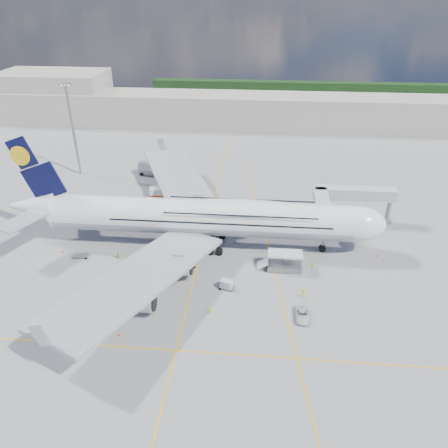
# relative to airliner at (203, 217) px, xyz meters

# --- Properties ---
(ground) EXTENTS (300.00, 300.00, 0.00)m
(ground) POSITION_rel_airliner_xyz_m (-0.26, -10.00, -6.87)
(ground) COLOR gray
(ground) RESTS_ON ground
(taxi_line_main) EXTENTS (0.25, 220.00, 0.01)m
(taxi_line_main) POSITION_rel_airliner_xyz_m (-0.26, -10.00, -6.86)
(taxi_line_main) COLOR #EDAD0C
(taxi_line_main) RESTS_ON ground
(taxi_line_cross) EXTENTS (120.00, 0.25, 0.01)m
(taxi_line_cross) POSITION_rel_airliner_xyz_m (-0.26, -30.00, -6.86)
(taxi_line_cross) COLOR #EDAD0C
(taxi_line_cross) RESTS_ON ground
(taxi_line_diag) EXTENTS (14.16, 99.06, 0.01)m
(taxi_line_diag) POSITION_rel_airliner_xyz_m (13.74, -0.00, -6.86)
(taxi_line_diag) COLOR #EDAD0C
(taxi_line_diag) RESTS_ON ground
(airliner) EXTENTS (77.26, 79.15, 23.71)m
(airliner) POSITION_rel_airliner_xyz_m (0.00, 0.00, 0.00)
(airliner) COLOR white
(airliner) RESTS_ON ground
(jet_bridge) EXTENTS (18.80, 12.10, 8.50)m
(jet_bridge) POSITION_rel_airliner_xyz_m (29.55, 10.94, -0.02)
(jet_bridge) COLOR #B7B7BC
(jet_bridge) RESTS_ON ground
(cargo_loader) EXTENTS (8.53, 3.20, 3.67)m
(cargo_loader) POSITION_rel_airliner_xyz_m (16.56, -7.11, -5.62)
(cargo_loader) COLOR silver
(cargo_loader) RESTS_ON ground
(light_mast) EXTENTS (3.00, 0.70, 25.50)m
(light_mast) POSITION_rel_airliner_xyz_m (-40.26, 35.00, 6.34)
(light_mast) COLOR gray
(light_mast) RESTS_ON ground
(terminal) EXTENTS (180.00, 16.00, 12.00)m
(terminal) POSITION_rel_airliner_xyz_m (-0.26, 85.00, -0.87)
(terminal) COLOR #B2AD9E
(terminal) RESTS_ON ground
(hangar) EXTENTS (40.00, 22.00, 18.00)m
(hangar) POSITION_rel_airliner_xyz_m (-70.26, 90.00, 2.13)
(hangar) COLOR #B2AD9E
(hangar) RESTS_ON ground
(tree_line) EXTENTS (160.00, 6.00, 8.00)m
(tree_line) POSITION_rel_airliner_xyz_m (39.74, 130.00, -2.87)
(tree_line) COLOR #193814
(tree_line) RESTS_ON ground
(dolly_row_a) EXTENTS (3.75, 2.49, 0.51)m
(dolly_row_a) POSITION_rel_airliner_xyz_m (-13.88, -9.25, -6.48)
(dolly_row_a) COLOR gray
(dolly_row_a) RESTS_ON ground
(dolly_row_b) EXTENTS (3.50, 2.15, 2.09)m
(dolly_row_b) POSITION_rel_airliner_xyz_m (-13.73, -21.08, -5.74)
(dolly_row_b) COLOR gray
(dolly_row_b) RESTS_ON ground
(dolly_row_c) EXTENTS (2.92, 2.17, 0.38)m
(dolly_row_c) POSITION_rel_airliner_xyz_m (-14.83, -17.58, -6.57)
(dolly_row_c) COLOR gray
(dolly_row_c) RESTS_ON ground
(dolly_back) EXTENTS (3.50, 2.19, 0.48)m
(dolly_back) POSITION_rel_airliner_xyz_m (-24.18, -6.62, -6.49)
(dolly_back) COLOR gray
(dolly_back) RESTS_ON ground
(dolly_nose_far) EXTENTS (3.22, 2.46, 1.81)m
(dolly_nose_far) POSITION_rel_airliner_xyz_m (6.08, -14.24, -5.89)
(dolly_nose_far) COLOR gray
(dolly_nose_far) RESTS_ON ground
(dolly_nose_near) EXTENTS (3.28, 2.11, 0.45)m
(dolly_nose_near) POSITION_rel_airliner_xyz_m (-1.94, -7.86, -6.52)
(dolly_nose_near) COLOR gray
(dolly_nose_near) RESTS_ON ground
(baggage_tug) EXTENTS (2.97, 1.54, 1.80)m
(baggage_tug) POSITION_rel_airliner_xyz_m (-14.07, -19.52, -6.07)
(baggage_tug) COLOR silver
(baggage_tug) RESTS_ON ground
(catering_truck_inner) EXTENTS (6.83, 3.13, 3.96)m
(catering_truck_inner) POSITION_rel_airliner_xyz_m (-12.80, 19.19, -5.00)
(catering_truck_inner) COLOR gray
(catering_truck_inner) RESTS_ON ground
(catering_truck_outer) EXTENTS (7.07, 3.48, 4.05)m
(catering_truck_outer) POSITION_rel_airliner_xyz_m (-19.99, 36.11, -4.99)
(catering_truck_outer) COLOR gray
(catering_truck_outer) RESTS_ON ground
(service_van) EXTENTS (2.27, 4.72, 1.30)m
(service_van) POSITION_rel_airliner_xyz_m (19.26, -20.93, -6.22)
(service_van) COLOR silver
(service_van) RESTS_ON ground
(crew_nose) EXTENTS (0.82, 0.70, 1.90)m
(crew_nose) POSITION_rel_airliner_xyz_m (24.28, 4.49, -5.92)
(crew_nose) COLOR #C8DF17
(crew_nose) RESTS_ON ground
(crew_loader) EXTENTS (1.20, 1.12, 1.97)m
(crew_loader) POSITION_rel_airliner_xyz_m (19.83, -15.78, -5.88)
(crew_loader) COLOR #F1FF1A
(crew_loader) RESTS_ON ground
(crew_wing) EXTENTS (0.49, 0.94, 1.54)m
(crew_wing) POSITION_rel_airliner_xyz_m (-16.40, -6.52, -6.10)
(crew_wing) COLOR #8DE017
(crew_wing) RESTS_ON ground
(crew_van) EXTENTS (0.64, 0.82, 1.49)m
(crew_van) POSITION_rel_airliner_xyz_m (22.16, -6.23, -6.12)
(crew_van) COLOR #8DE017
(crew_van) RESTS_ON ground
(crew_tug) EXTENTS (1.05, 0.67, 1.55)m
(crew_tug) POSITION_rel_airliner_xyz_m (3.99, -21.41, -6.09)
(crew_tug) COLOR #A7EE19
(crew_tug) RESTS_ON ground
(cone_nose) EXTENTS (0.45, 0.45, 0.57)m
(cone_nose) POSITION_rel_airliner_xyz_m (35.53, -1.09, -6.59)
(cone_nose) COLOR #E6440C
(cone_nose) RESTS_ON ground
(cone_wing_left_inner) EXTENTS (0.38, 0.38, 0.49)m
(cone_wing_left_inner) POSITION_rel_airliner_xyz_m (-8.05, 20.16, -6.63)
(cone_wing_left_inner) COLOR #E6440C
(cone_wing_left_inner) RESTS_ON ground
(cone_wing_left_outer) EXTENTS (0.47, 0.47, 0.60)m
(cone_wing_left_outer) POSITION_rel_airliner_xyz_m (-18.13, 21.30, -6.58)
(cone_wing_left_outer) COLOR #E6440C
(cone_wing_left_outer) RESTS_ON ground
(cone_wing_right_inner) EXTENTS (0.39, 0.39, 0.49)m
(cone_wing_right_inner) POSITION_rel_airliner_xyz_m (-10.37, -19.61, -6.63)
(cone_wing_right_inner) COLOR #E6440C
(cone_wing_right_inner) RESTS_ON ground
(cone_wing_right_outer) EXTENTS (0.41, 0.41, 0.53)m
(cone_wing_right_outer) POSITION_rel_airliner_xyz_m (-9.84, -27.74, -6.61)
(cone_wing_right_outer) COLOR #E6440C
(cone_wing_right_outer) RESTS_ON ground
(cone_tail) EXTENTS (0.47, 0.47, 0.59)m
(cone_tail) POSITION_rel_airliner_xyz_m (-28.61, -5.43, -6.58)
(cone_tail) COLOR #E6440C
(cone_tail) RESTS_ON ground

